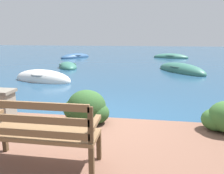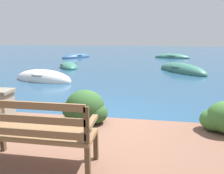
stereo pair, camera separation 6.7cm
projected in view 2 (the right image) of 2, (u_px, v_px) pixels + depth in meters
ground_plane at (93, 126)px, 4.71m from camera, size 80.00×80.00×0.00m
park_bench at (37, 131)px, 2.80m from camera, size 1.49×0.48×0.93m
hedge_clump_left at (85, 108)px, 4.33m from camera, size 0.96×0.69×0.65m
rowboat_nearest at (43, 79)px, 9.48m from camera, size 2.90×1.52×0.87m
rowboat_mid at (182, 71)px, 11.88m from camera, size 2.83×3.47×0.83m
rowboat_far at (69, 67)px, 13.48m from camera, size 1.96×2.45×0.62m
rowboat_outer at (77, 57)px, 19.82m from camera, size 2.60×3.14×0.68m
rowboat_distant at (172, 57)px, 19.45m from camera, size 3.21×1.83×0.69m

